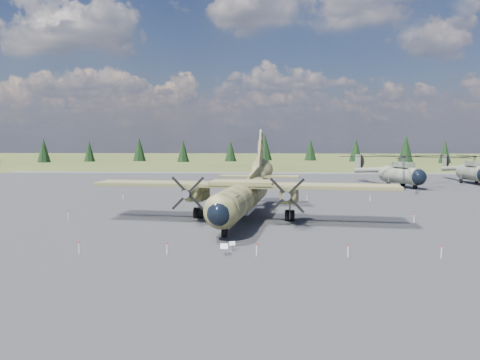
{
  "coord_description": "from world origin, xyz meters",
  "views": [
    {
      "loc": [
        2.47,
        -43.96,
        7.6
      ],
      "look_at": [
        0.1,
        2.0,
        3.77
      ],
      "focal_mm": 35.0,
      "sensor_mm": 36.0,
      "label": 1
    }
  ],
  "objects": [
    {
      "name": "helicopter_near",
      "position": [
        24.97,
        33.97,
        3.72
      ],
      "size": [
        27.19,
        27.19,
        5.25
      ],
      "rotation": [
        0.0,
        0.0,
        0.41
      ],
      "color": "slate",
      "rests_on": "ground"
    },
    {
      "name": "info_placard_right",
      "position": [
        0.27,
        -12.07,
        0.44
      ],
      "size": [
        0.46,
        0.31,
        0.66
      ],
      "rotation": [
        0.0,
        0.0,
        0.34
      ],
      "color": "gray",
      "rests_on": "ground"
    },
    {
      "name": "treeline",
      "position": [
        -7.36,
        -2.05,
        4.81
      ],
      "size": [
        284.44,
        291.41,
        10.97
      ],
      "color": "black",
      "rests_on": "ground"
    },
    {
      "name": "ground",
      "position": [
        0.0,
        0.0,
        0.0
      ],
      "size": [
        500.0,
        500.0,
        0.0
      ],
      "primitive_type": "plane",
      "color": "#4E5425",
      "rests_on": "ground"
    },
    {
      "name": "barrier_fence",
      "position": [
        -0.46,
        -0.08,
        0.51
      ],
      "size": [
        33.12,
        29.62,
        0.85
      ],
      "color": "silver",
      "rests_on": "ground"
    },
    {
      "name": "info_placard_left",
      "position": [
        -0.17,
        -13.45,
        0.54
      ],
      "size": [
        0.52,
        0.24,
        0.81
      ],
      "rotation": [
        0.0,
        0.0,
        -0.04
      ],
      "color": "gray",
      "rests_on": "ground"
    },
    {
      "name": "transport_plane",
      "position": [
        0.56,
        1.38,
        2.75
      ],
      "size": [
        29.1,
        26.28,
        9.57
      ],
      "rotation": [
        0.0,
        0.0,
        -0.13
      ],
      "color": "#3D3F22",
      "rests_on": "ground"
    },
    {
      "name": "apron",
      "position": [
        0.0,
        10.0,
        0.0
      ],
      "size": [
        120.0,
        120.0,
        0.04
      ],
      "primitive_type": "cube",
      "color": "#5B5B60",
      "rests_on": "ground"
    },
    {
      "name": "helicopter_mid",
      "position": [
        39.59,
        41.1,
        3.58
      ],
      "size": [
        20.82,
        23.94,
        5.05
      ],
      "rotation": [
        0.0,
        0.0,
        0.05
      ],
      "color": "slate",
      "rests_on": "ground"
    }
  ]
}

